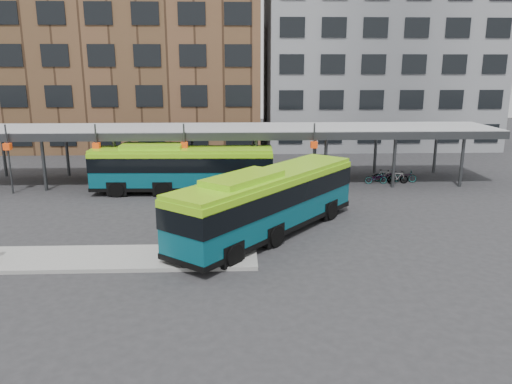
# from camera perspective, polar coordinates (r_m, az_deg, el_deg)

# --- Properties ---
(ground) EXTENTS (120.00, 120.00, 0.00)m
(ground) POSITION_cam_1_polar(r_m,az_deg,el_deg) (26.06, -3.49, -5.14)
(ground) COLOR #28282B
(ground) RESTS_ON ground
(boarding_island) EXTENTS (14.00, 3.00, 0.18)m
(boarding_island) POSITION_cam_1_polar(r_m,az_deg,el_deg) (24.01, -16.99, -7.26)
(boarding_island) COLOR gray
(boarding_island) RESTS_ON ground
(canopy) EXTENTS (40.00, 6.53, 4.80)m
(canopy) POSITION_cam_1_polar(r_m,az_deg,el_deg) (37.76, -3.26, 7.01)
(canopy) COLOR #999B9E
(canopy) RESTS_ON ground
(building_brick) EXTENTS (26.00, 14.00, 22.00)m
(building_brick) POSITION_cam_1_polar(r_m,az_deg,el_deg) (57.63, -13.38, 16.20)
(building_brick) COLOR brown
(building_brick) RESTS_ON ground
(building_grey) EXTENTS (24.00, 14.00, 20.00)m
(building_grey) POSITION_cam_1_polar(r_m,az_deg,el_deg) (58.66, 13.46, 15.17)
(building_grey) COLOR slate
(building_grey) RESTS_ON ground
(bus_front) EXTENTS (10.32, 11.83, 3.58)m
(bus_front) POSITION_cam_1_polar(r_m,az_deg,el_deg) (25.79, 1.42, -0.99)
(bus_front) COLOR #084C5B
(bus_front) RESTS_ON ground
(bus_rear) EXTENTS (12.53, 3.11, 3.43)m
(bus_rear) POSITION_cam_1_polar(r_m,az_deg,el_deg) (35.02, -8.46, 2.79)
(bus_rear) COLOR #084C5B
(bus_rear) RESTS_ON ground
(bike_rack) EXTENTS (4.10, 1.43, 0.97)m
(bike_rack) POSITION_cam_1_polar(r_m,az_deg,el_deg) (39.26, 15.09, 1.71)
(bike_rack) COLOR slate
(bike_rack) RESTS_ON ground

